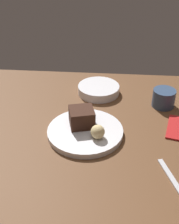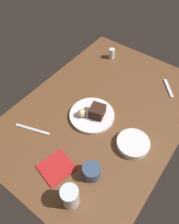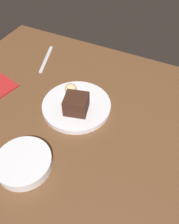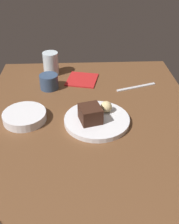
% 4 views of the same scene
% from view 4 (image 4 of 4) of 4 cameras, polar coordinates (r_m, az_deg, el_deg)
% --- Properties ---
extents(dining_table, '(1.20, 0.84, 0.03)m').
position_cam_4_polar(dining_table, '(0.97, 0.31, -5.10)').
color(dining_table, brown).
rests_on(dining_table, ground).
extents(dessert_plate, '(0.24, 0.24, 0.02)m').
position_cam_4_polar(dessert_plate, '(1.00, 1.54, -1.73)').
color(dessert_plate, silver).
rests_on(dessert_plate, dining_table).
extents(chocolate_cake_slice, '(0.09, 0.09, 0.06)m').
position_cam_4_polar(chocolate_cake_slice, '(0.97, 0.22, -0.39)').
color(chocolate_cake_slice, '#381E14').
rests_on(chocolate_cake_slice, dessert_plate).
extents(bread_roll, '(0.04, 0.04, 0.04)m').
position_cam_4_polar(bread_roll, '(1.02, 3.52, 1.11)').
color(bread_roll, '#DBC184').
rests_on(bread_roll, dessert_plate).
extents(water_glass, '(0.07, 0.07, 0.11)m').
position_cam_4_polar(water_glass, '(1.34, -8.10, 10.01)').
color(water_glass, silver).
rests_on(water_glass, dining_table).
extents(side_bowl, '(0.16, 0.16, 0.03)m').
position_cam_4_polar(side_bowl, '(1.04, -13.44, -0.89)').
color(side_bowl, silver).
rests_on(side_bowl, dining_table).
extents(coffee_cup, '(0.08, 0.08, 0.06)m').
position_cam_4_polar(coffee_cup, '(1.22, -8.50, 6.30)').
color(coffee_cup, '#334766').
rests_on(coffee_cup, dining_table).
extents(butter_knife, '(0.07, 0.18, 0.01)m').
position_cam_4_polar(butter_knife, '(1.24, 9.77, 5.16)').
color(butter_knife, silver).
rests_on(butter_knife, dining_table).
extents(folded_napkin, '(0.17, 0.16, 0.01)m').
position_cam_4_polar(folded_napkin, '(1.29, -1.56, 6.79)').
color(folded_napkin, '#B21E1E').
rests_on(folded_napkin, dining_table).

